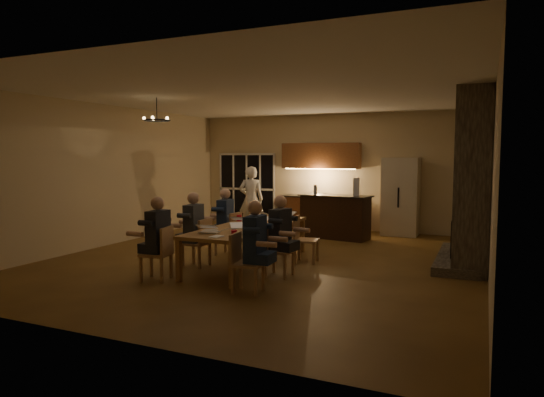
{
  "coord_description": "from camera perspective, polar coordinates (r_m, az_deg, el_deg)",
  "views": [
    {
      "loc": [
        3.91,
        -8.57,
        2.04
      ],
      "look_at": [
        -0.02,
        0.3,
        1.19
      ],
      "focal_mm": 32.0,
      "sensor_mm": 36.0,
      "label": 1
    }
  ],
  "objects": [
    {
      "name": "person_left_near",
      "position": [
        8.21,
        -13.23,
        -4.58
      ],
      "size": [
        0.62,
        0.62,
        1.38
      ],
      "primitive_type": null,
      "rotation": [
        0.0,
        0.0,
        -1.54
      ],
      "color": "#262931",
      "rests_on": "ground"
    },
    {
      "name": "fireplace",
      "position": [
        9.78,
        22.68,
        2.05
      ],
      "size": [
        0.58,
        2.5,
        3.2
      ],
      "primitive_type": "cube",
      "color": "#6A6353",
      "rests_on": "ground"
    },
    {
      "name": "ceiling",
      "position": [
        9.49,
        -0.62,
        12.15
      ],
      "size": [
        8.0,
        9.0,
        0.04
      ],
      "primitive_type": "cube",
      "color": "white",
      "rests_on": "back_wall"
    },
    {
      "name": "laptop_f",
      "position": [
        9.81,
        1.49,
        -1.88
      ],
      "size": [
        0.38,
        0.35,
        0.23
      ],
      "primitive_type": null,
      "rotation": [
        0.0,
        0.0,
        -0.27
      ],
      "color": "silver",
      "rests_on": "dining_table"
    },
    {
      "name": "refrigerator",
      "position": [
        12.92,
        14.89,
        0.22
      ],
      "size": [
        0.9,
        0.68,
        2.0
      ],
      "primitive_type": "cube",
      "color": "beige",
      "rests_on": "ground"
    },
    {
      "name": "laptop_c",
      "position": [
        9.21,
        -3.63,
        -2.34
      ],
      "size": [
        0.37,
        0.34,
        0.23
      ],
      "primitive_type": null,
      "rotation": [
        0.0,
        0.0,
        3.35
      ],
      "color": "silver",
      "rests_on": "dining_table"
    },
    {
      "name": "can_cola",
      "position": [
        10.4,
        -0.25,
        -1.78
      ],
      "size": [
        0.07,
        0.07,
        0.12
      ],
      "primitive_type": "cylinder",
      "color": "#3F0F0C",
      "rests_on": "dining_table"
    },
    {
      "name": "plate_near",
      "position": [
        8.42,
        -1.89,
        -3.74
      ],
      "size": [
        0.27,
        0.27,
        0.02
      ],
      "primitive_type": "cylinder",
      "color": "silver",
      "rests_on": "dining_table"
    },
    {
      "name": "plate_left",
      "position": [
        8.44,
        -7.25,
        -3.76
      ],
      "size": [
        0.26,
        0.26,
        0.02
      ],
      "primitive_type": "cylinder",
      "color": "silver",
      "rests_on": "dining_table"
    },
    {
      "name": "redcup_near",
      "position": [
        7.72,
        -4.47,
        -4.17
      ],
      "size": [
        0.09,
        0.09,
        0.12
      ],
      "primitive_type": "cylinder",
      "color": "red",
      "rests_on": "dining_table"
    },
    {
      "name": "chandelier",
      "position": [
        10.04,
        -13.39,
        8.93
      ],
      "size": [
        0.53,
        0.53,
        0.03
      ],
      "primitive_type": "torus",
      "color": "black",
      "rests_on": "ceiling"
    },
    {
      "name": "laptop_d",
      "position": [
        8.93,
        -1.62,
        -2.56
      ],
      "size": [
        0.35,
        0.32,
        0.23
      ],
      "primitive_type": null,
      "rotation": [
        0.0,
        0.0,
        0.12
      ],
      "color": "silver",
      "rests_on": "dining_table"
    },
    {
      "name": "laptop_b",
      "position": [
        8.11,
        -3.67,
        -3.34
      ],
      "size": [
        0.42,
        0.42,
        0.23
      ],
      "primitive_type": null,
      "rotation": [
        0.0,
        0.0,
        0.67
      ],
      "color": "silver",
      "rests_on": "dining_table"
    },
    {
      "name": "mug_front",
      "position": [
        8.73,
        -4.29,
        -3.16
      ],
      "size": [
        0.08,
        0.08,
        0.1
      ],
      "primitive_type": "cylinder",
      "color": "silver",
      "rests_on": "dining_table"
    },
    {
      "name": "laptop_a",
      "position": [
        8.25,
        -7.38,
        -3.23
      ],
      "size": [
        0.36,
        0.33,
        0.23
      ],
      "primitive_type": null,
      "rotation": [
        0.0,
        0.0,
        3.31
      ],
      "color": "silver",
      "rests_on": "dining_table"
    },
    {
      "name": "floor",
      "position": [
        9.64,
        -0.6,
        -7.21
      ],
      "size": [
        9.0,
        9.0,
        0.0
      ],
      "primitive_type": "plane",
      "color": "brown",
      "rests_on": "ground"
    },
    {
      "name": "chair_right_mid",
      "position": [
        8.26,
        0.85,
        -6.12
      ],
      "size": [
        0.44,
        0.44,
        0.89
      ],
      "primitive_type": null,
      "rotation": [
        0.0,
        0.0,
        1.56
      ],
      "color": "tan",
      "rests_on": "ground"
    },
    {
      "name": "chair_left_near",
      "position": [
        8.22,
        -13.5,
        -6.3
      ],
      "size": [
        0.52,
        0.52,
        0.89
      ],
      "primitive_type": null,
      "rotation": [
        0.0,
        0.0,
        -1.37
      ],
      "color": "tan",
      "rests_on": "ground"
    },
    {
      "name": "kitchenette",
      "position": [
        13.47,
        5.66,
        1.41
      ],
      "size": [
        2.24,
        0.68,
        2.4
      ],
      "primitive_type": null,
      "color": "brown",
      "rests_on": "ground"
    },
    {
      "name": "person_left_far",
      "position": [
        10.03,
        -5.5,
        -2.75
      ],
      "size": [
        0.68,
        0.68,
        1.38
      ],
      "primitive_type": null,
      "rotation": [
        0.0,
        0.0,
        -1.44
      ],
      "color": "navy",
      "rests_on": "ground"
    },
    {
      "name": "person_right_near",
      "position": [
        7.29,
        -2.01,
        -5.65
      ],
      "size": [
        0.63,
        0.63,
        1.38
      ],
      "primitive_type": null,
      "rotation": [
        0.0,
        0.0,
        1.63
      ],
      "color": "navy",
      "rests_on": "ground"
    },
    {
      "name": "person_right_mid",
      "position": [
        8.25,
        0.99,
        -4.4
      ],
      "size": [
        0.67,
        0.67,
        1.38
      ],
      "primitive_type": null,
      "rotation": [
        0.0,
        0.0,
        1.45
      ],
      "color": "#262931",
      "rests_on": "ground"
    },
    {
      "name": "bar_bottle",
      "position": [
        12.23,
        5.12,
        1.05
      ],
      "size": [
        0.09,
        0.09,
        0.24
      ],
      "primitive_type": "cylinder",
      "color": "#99999E",
      "rests_on": "bar_island"
    },
    {
      "name": "chair_left_far",
      "position": [
        10.06,
        -5.23,
        -4.13
      ],
      "size": [
        0.47,
        0.47,
        0.89
      ],
      "primitive_type": null,
      "rotation": [
        0.0,
        0.0,
        -1.65
      ],
      "color": "tan",
      "rests_on": "ground"
    },
    {
      "name": "back_wall",
      "position": [
        13.67,
        7.29,
        3.12
      ],
      "size": [
        8.0,
        0.04,
        3.2
      ],
      "primitive_type": "cube",
      "color": "#C6B08C",
      "rests_on": "ground"
    },
    {
      "name": "chair_left_mid",
      "position": [
        9.11,
        -8.91,
        -5.13
      ],
      "size": [
        0.44,
        0.44,
        0.89
      ],
      "primitive_type": null,
      "rotation": [
        0.0,
        0.0,
        -1.57
      ],
      "color": "tan",
      "rests_on": "ground"
    },
    {
      "name": "notepad",
      "position": [
        7.82,
        -6.57,
        -4.47
      ],
      "size": [
        0.19,
        0.24,
        0.01
      ],
      "primitive_type": "cube",
      "rotation": [
        0.0,
        0.0,
        -0.1
      ],
      "color": "white",
      "rests_on": "dining_table"
    },
    {
      "name": "mug_back",
      "position": [
        9.89,
        -2.47,
        -2.19
      ],
      "size": [
        0.08,
        0.08,
        0.1
      ],
      "primitive_type": "cylinder",
      "color": "silver",
      "rests_on": "dining_table"
    },
    {
      "name": "person_left_mid",
      "position": [
        9.08,
        -9.19,
        -3.6
      ],
      "size": [
        0.65,
        0.65,
        1.38
      ],
      "primitive_type": null,
      "rotation": [
        0.0,
        0.0,
        -1.49
      ],
      "color": "#3D4348",
      "rests_on": "ground"
    },
    {
      "name": "left_wall",
      "position": [
        11.68,
        -18.87,
        2.59
      ],
      "size": [
        0.04,
        9.0,
        3.2
      ],
      "primitive_type": "cube",
      "color": "#C6B08C",
      "rests_on": "ground"
    },
    {
      "name": "redcup_mid",
      "position": [
        9.68,
        -3.89,
        -2.3
      ],
      "size": [
        0.1,
        0.1,
        0.12
      ],
      "primitive_type": "cylinder",
      "color": "red",
      "rests_on": "dining_table"
    },
    {
      "name": "french_doors",
      "position": [
        14.65,
        -2.96,
        1.13
      ],
      "size": [
        1.86,
        0.08,
        2.1
      ],
      "primitive_type": "cube",
      "color": "black",
      "rests_on": "ground"
    },
    {
      "name": "bar_blender",
      "position": [
        11.9,
        9.9,
        1.36
      ],
      "size": [
        0.15,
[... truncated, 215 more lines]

